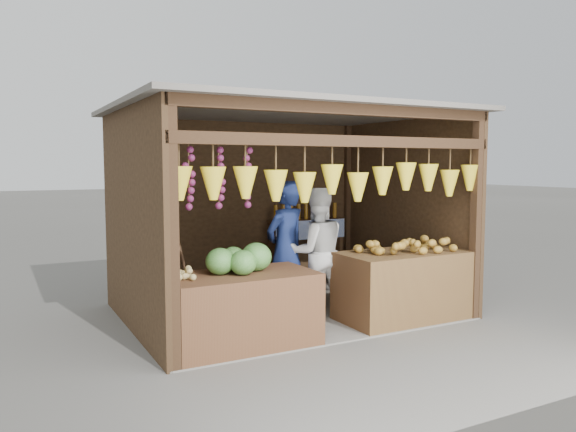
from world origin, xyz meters
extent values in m
plane|color=#514F49|center=(0.00, 0.00, 0.00)|extent=(80.00, 80.00, 0.00)
cube|color=slate|center=(0.00, 0.00, 0.01)|extent=(4.00, 3.00, 0.02)
cube|color=black|center=(0.00, 1.50, 1.30)|extent=(4.00, 0.06, 2.60)
cube|color=black|center=(-2.00, 0.00, 1.30)|extent=(0.06, 3.00, 2.60)
cube|color=black|center=(2.00, 0.00, 1.30)|extent=(0.06, 3.00, 2.60)
cube|color=#605B54|center=(0.00, 0.00, 2.63)|extent=(4.30, 3.30, 0.06)
cube|color=black|center=(-1.94, -1.44, 1.30)|extent=(0.11, 0.11, 2.60)
cube|color=black|center=(1.94, -1.44, 1.30)|extent=(0.11, 0.11, 2.60)
cube|color=black|center=(-1.94, 1.44, 1.30)|extent=(0.11, 0.11, 2.60)
cube|color=black|center=(1.94, 1.44, 1.30)|extent=(0.11, 0.11, 2.60)
cube|color=black|center=(0.00, -1.44, 2.20)|extent=(4.00, 0.12, 0.12)
cube|color=black|center=(0.00, -1.44, 2.54)|extent=(4.00, 0.12, 0.12)
cube|color=#382314|center=(1.05, 1.30, 1.05)|extent=(1.25, 0.30, 0.05)
cube|color=#382314|center=(0.47, 1.30, 0.53)|extent=(0.05, 0.28, 1.05)
cube|color=#382314|center=(1.64, 1.30, 0.53)|extent=(0.05, 0.28, 1.05)
cube|color=blue|center=(1.05, 1.14, 0.92)|extent=(1.25, 0.02, 0.30)
cube|color=#53301B|center=(-1.09, -1.07, 0.40)|extent=(1.58, 0.85, 0.80)
cube|color=#4E301A|center=(1.13, -1.05, 0.43)|extent=(1.65, 0.85, 0.86)
cube|color=black|center=(-1.54, 0.20, 0.15)|extent=(0.31, 0.31, 0.29)
imported|color=navy|center=(-0.14, -0.27, 0.87)|extent=(0.74, 0.62, 1.75)
imported|color=silver|center=(0.25, -0.39, 0.83)|extent=(0.92, 0.78, 1.66)
imported|color=#533521|center=(-1.54, 0.20, 0.79)|extent=(0.56, 0.46, 0.98)
camera|label=1|loc=(-3.39, -6.51, 1.95)|focal=35.00mm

